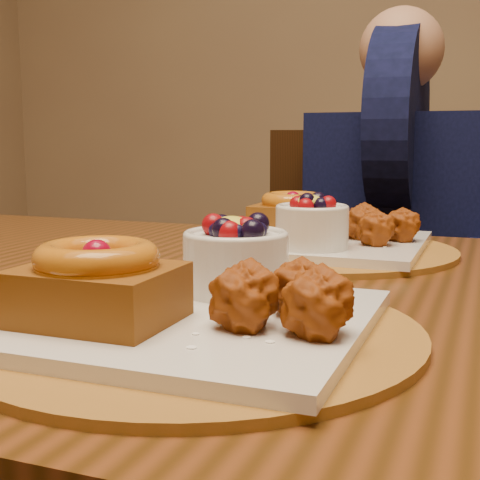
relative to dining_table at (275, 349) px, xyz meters
name	(u,v)px	position (x,y,z in m)	size (l,w,h in m)	color
dining_table	(275,349)	(0.00, 0.00, 0.00)	(1.60, 0.90, 0.76)	#3A210A
place_setting_near	(193,300)	(0.00, -0.21, 0.11)	(0.38, 0.38, 0.09)	brown
place_setting_far	(319,234)	(0.00, 0.21, 0.11)	(0.38, 0.38, 0.09)	brown
chair_far	(360,326)	(-0.03, 0.68, -0.16)	(0.49, 0.49, 0.94)	black
diner	(396,193)	(0.03, 0.77, 0.12)	(0.46, 0.46, 0.75)	black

